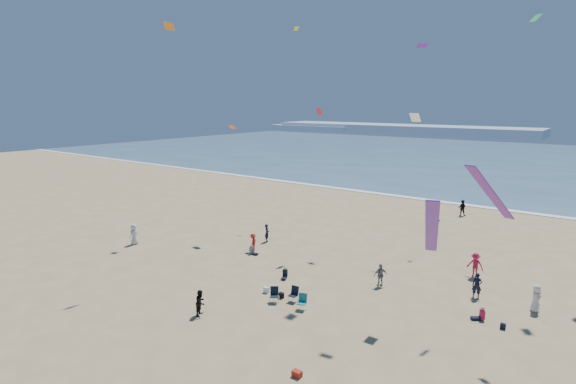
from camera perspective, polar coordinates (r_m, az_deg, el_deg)
The scene contains 13 objects.
ground at distance 24.05m, azimuth -16.48°, elevation -20.69°, with size 220.00×220.00×0.00m, color tan.
ocean at distance 108.85m, azimuth 27.60°, elevation 3.42°, with size 220.00×100.00×0.06m, color #476B84.
surf_line at distance 60.55m, azimuth 19.78°, elevation -1.29°, with size 220.00×1.20×0.08m, color white.
headland_far at distance 197.66m, azimuth 13.89°, elevation 7.82°, with size 110.00×20.00×3.20m, color #7A8EA8.
headland_near at distance 212.20m, azimuth 3.25°, elevation 8.18°, with size 40.00×14.00×2.00m, color #7A8EA8.
standing_flyers at distance 32.20m, azimuth 11.60°, elevation -10.23°, with size 38.04×48.11×1.90m.
seated_group at distance 26.33m, azimuth 0.05°, elevation -16.15°, with size 19.48×20.33×0.84m.
chair_cluster at distance 29.04m, azimuth 0.20°, elevation -13.23°, with size 2.80×1.55×1.00m.
white_tote at distance 30.85m, azimuth -2.79°, elevation -12.32°, with size 0.35×0.20×0.40m, color white.
black_backpack at distance 30.06m, azimuth -0.84°, elevation -12.99°, with size 0.30×0.22×0.38m, color black.
cooler at distance 22.56m, azimuth 1.15°, elevation -22.08°, with size 0.45×0.30×0.30m, color #A62717.
navy_bag at distance 29.07m, azimuth 25.63°, elevation -15.11°, with size 0.28×0.18×0.34m, color black.
kites_aloft at distance 26.09m, azimuth 19.40°, elevation 14.99°, with size 43.83×42.29×23.73m.
Camera 1 is at (16.75, -11.82, 12.57)m, focal length 28.00 mm.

